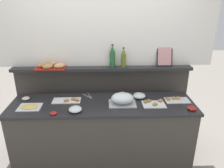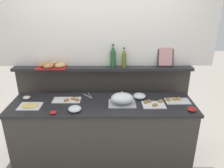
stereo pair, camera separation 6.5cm
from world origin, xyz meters
name	(u,v)px [view 1 (the left image)]	position (x,y,z in m)	size (l,w,h in m)	color
ground_plane	(104,134)	(0.00, 0.60, 0.00)	(12.00, 12.00, 0.00)	gray
buffet_counter	(103,132)	(0.00, 0.00, 0.44)	(2.34, 0.66, 0.88)	#3D3833
back_ledge_unit	(103,102)	(0.00, 0.51, 0.65)	(2.52, 0.22, 1.23)	#3D3833
upper_wall_panel	(101,15)	(0.00, 0.53, 1.91)	(3.12, 0.08, 1.37)	white
sandwich_platter_side	(153,104)	(0.64, -0.05, 0.90)	(0.28, 0.20, 0.04)	white
sandwich_platter_rear	(68,100)	(-0.45, 0.08, 0.89)	(0.36, 0.17, 0.04)	white
sandwich_platter_front	(176,100)	(0.96, 0.04, 0.89)	(0.31, 0.18, 0.04)	silver
cold_cuts_platter	(30,107)	(-0.89, -0.09, 0.89)	(0.27, 0.21, 0.02)	white
serving_cloche	(122,99)	(0.25, -0.03, 0.96)	(0.34, 0.24, 0.17)	#B7BABF
glass_bowl_large	(139,96)	(0.49, 0.14, 0.91)	(0.17, 0.17, 0.07)	silver
glass_bowl_medium	(75,109)	(-0.32, -0.21, 0.91)	(0.15, 0.15, 0.06)	silver
condiment_bowl_teal	(192,108)	(1.07, -0.21, 0.90)	(0.11, 0.11, 0.04)	red
condiment_bowl_red	(26,98)	(-1.01, 0.14, 0.90)	(0.10, 0.10, 0.03)	silver
condiment_bowl_dark	(53,113)	(-0.56, -0.26, 0.90)	(0.08, 0.08, 0.03)	red
serving_tongs	(89,96)	(-0.19, 0.21, 0.89)	(0.13, 0.18, 0.01)	#B7BABF
wine_bottle_green	(112,57)	(0.14, 0.44, 1.37)	(0.08, 0.08, 0.32)	#23562D
olive_oil_bottle	(123,58)	(0.29, 0.42, 1.35)	(0.06, 0.06, 0.28)	#56661E
bread_basket	(50,65)	(-0.72, 0.41, 1.27)	(0.41, 0.33, 0.08)	#B2231E
framed_picture	(165,56)	(0.87, 0.47, 1.37)	(0.22, 0.08, 0.28)	black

